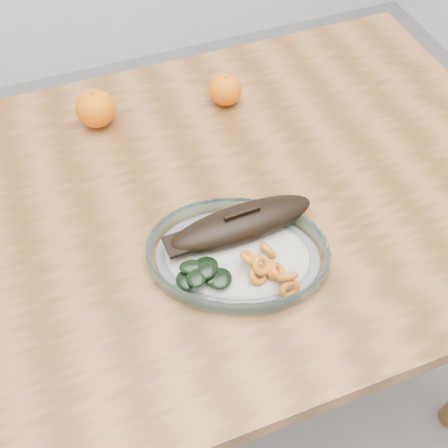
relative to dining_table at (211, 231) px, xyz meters
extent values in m
plane|color=slate|center=(0.00, 0.00, -0.65)|extent=(3.00, 3.00, 0.00)
cube|color=brown|center=(0.00, 0.00, 0.08)|extent=(1.20, 0.80, 0.04)
cylinder|color=brown|center=(0.54, 0.34, -0.30)|extent=(0.06, 0.06, 0.71)
ellipsoid|color=white|center=(0.00, -0.14, 0.10)|extent=(0.63, 0.56, 0.01)
torus|color=#81B9C7|center=(0.00, -0.14, 0.11)|extent=(0.69, 0.69, 0.03)
ellipsoid|color=silver|center=(0.00, -0.14, 0.12)|extent=(0.56, 0.49, 0.02)
ellipsoid|color=black|center=(0.02, -0.10, 0.15)|extent=(0.25, 0.08, 0.04)
ellipsoid|color=black|center=(0.02, -0.10, 0.14)|extent=(0.21, 0.07, 0.02)
cube|color=black|center=(-0.09, -0.10, 0.15)|extent=(0.05, 0.04, 0.01)
cube|color=black|center=(0.02, -0.10, 0.17)|extent=(0.06, 0.01, 0.02)
torus|color=#CB6D0E|center=(0.04, -0.20, 0.14)|extent=(0.03, 0.04, 0.04)
torus|color=#CB6D0E|center=(0.03, -0.19, 0.14)|extent=(0.04, 0.04, 0.04)
torus|color=#CB6D0E|center=(0.04, -0.23, 0.14)|extent=(0.04, 0.02, 0.04)
torus|color=#CB6D0E|center=(0.01, -0.19, 0.14)|extent=(0.04, 0.04, 0.03)
torus|color=#CB6D0E|center=(0.04, -0.16, 0.14)|extent=(0.03, 0.04, 0.04)
torus|color=#CB6D0E|center=(0.04, -0.22, 0.15)|extent=(0.04, 0.04, 0.04)
torus|color=#CB6D0E|center=(0.00, -0.17, 0.15)|extent=(0.04, 0.05, 0.03)
torus|color=#CB6D0E|center=(0.02, -0.19, 0.15)|extent=(0.05, 0.04, 0.03)
ellipsoid|color=black|center=(-0.10, -0.16, 0.14)|extent=(0.03, 0.04, 0.01)
ellipsoid|color=black|center=(-0.06, -0.15, 0.14)|extent=(0.04, 0.04, 0.01)
ellipsoid|color=black|center=(-0.05, -0.17, 0.14)|extent=(0.04, 0.04, 0.01)
ellipsoid|color=black|center=(-0.05, -0.18, 0.14)|extent=(0.05, 0.05, 0.01)
ellipsoid|color=black|center=(-0.08, -0.15, 0.15)|extent=(0.04, 0.03, 0.01)
ellipsoid|color=black|center=(-0.08, -0.17, 0.15)|extent=(0.04, 0.05, 0.01)
ellipsoid|color=black|center=(-0.06, -0.16, 0.15)|extent=(0.05, 0.04, 0.01)
sphere|color=#FF6205|center=(-0.14, 0.26, 0.14)|extent=(0.08, 0.08, 0.08)
sphere|color=#FF6205|center=(0.12, 0.23, 0.13)|extent=(0.07, 0.07, 0.07)
camera|label=1|loc=(-0.20, -0.61, 0.84)|focal=45.00mm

